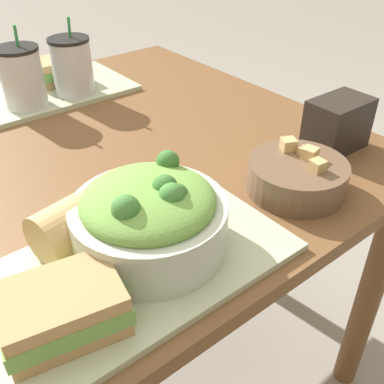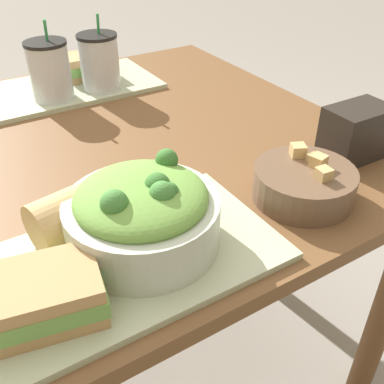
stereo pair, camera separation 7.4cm
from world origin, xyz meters
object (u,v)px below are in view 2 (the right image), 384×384
soup_bowl (304,182)px  chip_bag (356,133)px  salad_bowl (143,213)px  drink_cup_dark (50,72)px  sandwich_far (88,65)px  drink_cup_red (100,64)px  baguette_near (69,216)px  sandwich_near (44,296)px

soup_bowl → chip_bag: chip_bag is taller
chip_bag → salad_bowl: bearing=-175.5°
drink_cup_dark → chip_bag: 0.73m
soup_bowl → sandwich_far: (-0.11, 0.75, 0.01)m
drink_cup_red → baguette_near: bearing=-116.7°
drink_cup_red → salad_bowl: bearing=-106.8°
baguette_near → drink_cup_red: drink_cup_red is taller
salad_bowl → baguette_near: (-0.09, 0.07, -0.02)m
drink_cup_dark → drink_cup_red: size_ratio=1.01×
drink_cup_dark → chip_bag: drink_cup_dark is taller
sandwich_near → sandwich_far: same height
salad_bowl → chip_bag: 0.49m
baguette_near → sandwich_far: (0.28, 0.65, -0.01)m
chip_bag → sandwich_near: bearing=-171.2°
salad_bowl → baguette_near: bearing=141.2°
baguette_near → chip_bag: size_ratio=0.94×
sandwich_near → drink_cup_dark: size_ratio=0.85×
baguette_near → drink_cup_red: bearing=-37.6°
drink_cup_red → chip_bag: size_ratio=1.47×
sandwich_near → chip_bag: 0.66m
baguette_near → drink_cup_dark: (0.15, 0.55, 0.03)m
salad_bowl → sandwich_near: bearing=-160.5°
soup_bowl → baguette_near: (-0.39, 0.10, 0.02)m
baguette_near → salad_bowl: bearing=-139.7°
sandwich_far → salad_bowl: bearing=-105.9°
chip_bag → baguette_near: bearing=176.9°
salad_bowl → sandwich_near: size_ratio=1.39×
salad_bowl → drink_cup_dark: size_ratio=1.19×
sandwich_far → chip_bag: size_ratio=1.08×
sandwich_near → baguette_near: 0.15m
sandwich_far → drink_cup_red: 0.11m
sandwich_far → drink_cup_dark: size_ratio=0.73×
soup_bowl → drink_cup_dark: bearing=110.5°
sandwich_near → drink_cup_red: bearing=73.6°
sandwich_far → drink_cup_red: drink_cup_red is taller
drink_cup_red → chip_bag: 0.66m
drink_cup_red → sandwich_far: bearing=88.1°
salad_bowl → baguette_near: salad_bowl is taller
chip_bag → sandwich_far: bearing=114.1°
sandwich_near → sandwich_far: bearing=76.6°
salad_bowl → drink_cup_red: size_ratio=1.20×
baguette_near → sandwich_far: size_ratio=0.86×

